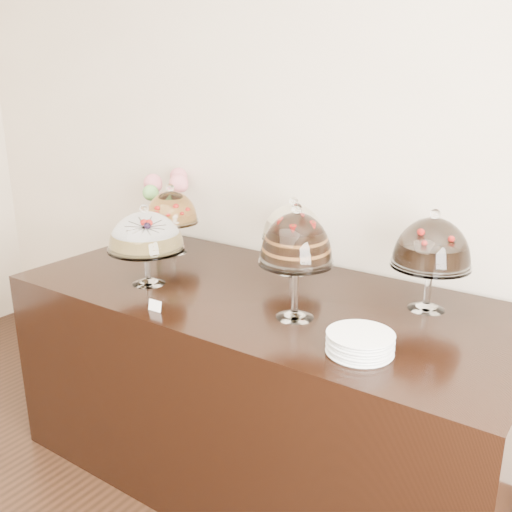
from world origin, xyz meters
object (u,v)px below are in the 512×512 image
Objects in this scene: display_counter at (262,385)px; cake_stand_sugar_sponge at (146,234)px; cake_stand_fruit_tart at (171,210)px; flower_vase at (166,199)px; cake_stand_choco_layer at (296,243)px; cake_stand_cheesecake at (293,225)px; cake_stand_dark_choco at (432,247)px; plate_stack at (360,343)px.

cake_stand_sugar_sponge reaches higher than display_counter.
flower_vase reaches higher than cake_stand_fruit_tart.
display_counter is at bearing 149.86° from cake_stand_choco_layer.
cake_stand_cheesecake is at bearing 6.97° from cake_stand_fruit_tart.
cake_stand_dark_choco is (0.68, -0.07, 0.03)m from cake_stand_cheesecake.
cake_stand_fruit_tart reaches higher than display_counter.
flower_vase is at bearing 140.36° from cake_stand_fruit_tart.
cake_stand_fruit_tart is (-1.36, -0.01, -0.03)m from cake_stand_dark_choco.
cake_stand_cheesecake is at bearing 47.79° from cake_stand_sugar_sponge.
cake_stand_fruit_tart is 0.91× the size of flower_vase.
display_counter is 0.75m from cake_stand_cheesecake.
cake_stand_sugar_sponge is at bearing -60.66° from cake_stand_fruit_tart.
display_counter is 6.01× the size of cake_stand_sugar_sponge.
cake_stand_dark_choco is 1.12× the size of cake_stand_fruit_tart.
cake_stand_fruit_tart is at bearing -173.03° from cake_stand_cheesecake.
cake_stand_choco_layer is at bearing -24.05° from flower_vase.
cake_stand_dark_choco is 1.85× the size of plate_stack.
cake_stand_sugar_sponge and cake_stand_cheesecake have the same top height.
display_counter is 5.99× the size of cake_stand_fruit_tart.
display_counter is 6.01× the size of cake_stand_cheesecake.
flower_vase is (-0.90, 0.37, 0.69)m from display_counter.
cake_stand_choco_layer is at bearing -20.54° from cake_stand_fruit_tart.
cake_stand_choco_layer is at bearing 4.09° from cake_stand_sugar_sponge.
cake_stand_fruit_tart reaches higher than plate_stack.
cake_stand_fruit_tart is 0.24m from flower_vase.
cake_stand_fruit_tart is (-0.72, 0.22, 0.68)m from display_counter.
cake_stand_sugar_sponge is 0.68m from cake_stand_cheesecake.
plate_stack is at bearing -21.85° from cake_stand_choco_layer.
cake_stand_sugar_sponge and cake_stand_fruit_tart have the same top height.
cake_stand_fruit_tart is (-0.97, 0.36, -0.07)m from cake_stand_choco_layer.
cake_stand_fruit_tart is at bearing 163.09° from display_counter.
cake_stand_cheesecake is at bearing 96.45° from display_counter.
plate_stack is (0.62, -0.58, -0.20)m from cake_stand_cheesecake.
display_counter is 9.87× the size of plate_stack.
cake_stand_choco_layer is at bearing -57.76° from cake_stand_cheesecake.
cake_stand_dark_choco is 1.55m from flower_vase.
display_counter is at bearing -22.27° from flower_vase.
flower_vase is at bearing 155.95° from cake_stand_choco_layer.
display_counter is 4.87× the size of cake_stand_choco_layer.
cake_stand_sugar_sponge is at bearing -175.91° from cake_stand_choco_layer.
flower_vase reaches higher than display_counter.
plate_stack is at bearing -23.56° from flower_vase.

